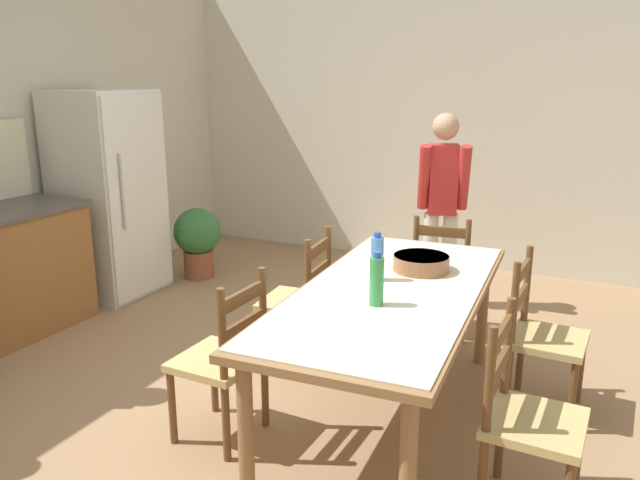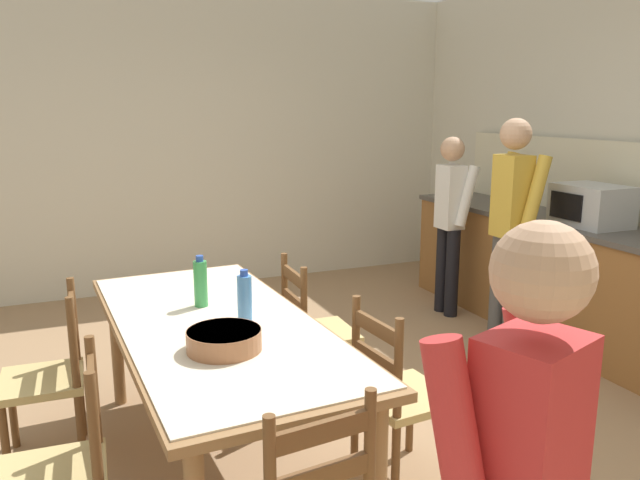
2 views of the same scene
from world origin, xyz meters
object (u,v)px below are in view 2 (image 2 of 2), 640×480
object	(u,v)px
bottle_off_centre	(245,299)
microwave	(591,205)
chair_side_far_left	(315,332)
person_at_sink	(450,216)
bottle_near_centre	(201,283)
chair_side_near_left	(50,378)
chair_side_near_right	(62,474)
person_at_counter	(511,221)
dining_table	(216,336)
chair_side_far_right	(398,396)
serving_bowl	(224,339)

from	to	relation	value
bottle_off_centre	microwave	bearing A→B (deg)	102.98
chair_side_far_left	person_at_sink	xyz separation A→B (m)	(-1.08, 1.70, 0.43)
bottle_near_centre	chair_side_near_left	xyz separation A→B (m)	(-0.17, -0.76, -0.46)
bottle_near_centre	chair_side_far_left	world-z (taller)	bottle_near_centre
microwave	chair_side_near_right	world-z (taller)	microwave
bottle_near_centre	person_at_counter	world-z (taller)	person_at_counter
dining_table	bottle_near_centre	xyz separation A→B (m)	(-0.26, -0.01, 0.20)
bottle_near_centre	chair_side_far_right	distance (m)	1.15
serving_bowl	chair_side_far_left	world-z (taller)	chair_side_far_left
bottle_near_centre	person_at_sink	world-z (taller)	person_at_sink
bottle_off_centre	person_at_counter	world-z (taller)	person_at_counter
microwave	person_at_sink	xyz separation A→B (m)	(-1.04, -0.50, -0.22)
chair_side_far_right	person_at_sink	bearing A→B (deg)	-44.30
dining_table	bottle_near_centre	size ratio (longest dim) A/B	7.90
chair_side_far_right	person_at_counter	world-z (taller)	person_at_counter
dining_table	chair_side_far_right	xyz separation A→B (m)	(0.43, 0.77, -0.26)
chair_side_far_right	chair_side_near_right	bearing A→B (deg)	87.90
chair_side_near_left	person_at_counter	distance (m)	3.24
chair_side_near_left	person_at_sink	world-z (taller)	person_at_sink
chair_side_far_right	person_at_sink	world-z (taller)	person_at_sink
bottle_near_centre	chair_side_far_left	size ratio (longest dim) A/B	0.30
bottle_near_centre	chair_side_far_left	bearing A→B (deg)	108.63
chair_side_near_right	chair_side_near_left	distance (m)	0.94
microwave	chair_side_near_left	xyz separation A→B (m)	(0.12, -3.70, -0.64)
chair_side_far_left	person_at_sink	distance (m)	2.06
bottle_off_centre	dining_table	bearing A→B (deg)	-129.63
bottle_near_centre	bottle_off_centre	size ratio (longest dim) A/B	1.00
serving_bowl	person_at_sink	xyz separation A→B (m)	(-1.96, 2.48, 0.04)
bottle_near_centre	chair_side_near_right	size ratio (longest dim) A/B	0.30
bottle_off_centre	chair_side_near_left	world-z (taller)	bottle_off_centre
bottle_off_centre	person_at_sink	distance (m)	2.86
chair_side_far_right	chair_side_far_left	xyz separation A→B (m)	(-0.94, -0.05, 0.00)
bottle_off_centre	person_at_sink	size ratio (longest dim) A/B	0.17
bottle_off_centre	chair_side_near_right	size ratio (longest dim) A/B	0.30
person_at_counter	microwave	bearing A→B (deg)	-25.05
microwave	chair_side_near_right	size ratio (longest dim) A/B	0.55
bottle_near_centre	bottle_off_centre	xyz separation A→B (m)	(0.36, 0.13, 0.00)
microwave	person_at_counter	xyz separation A→B (m)	(-0.24, -0.52, -0.12)
bottle_near_centre	microwave	bearing A→B (deg)	95.58
person_at_sink	bottle_off_centre	bearing A→B (deg)	-143.82
person_at_sink	person_at_counter	xyz separation A→B (m)	(0.80, -0.02, 0.10)
chair_side_near_right	chair_side_far_left	bearing A→B (deg)	127.83
chair_side_near_left	person_at_counter	size ratio (longest dim) A/B	0.53
chair_side_far_right	chair_side_near_left	xyz separation A→B (m)	(-0.86, -1.54, 0.00)
chair_side_far_right	chair_side_near_left	distance (m)	1.77
chair_side_near_right	chair_side_near_left	bearing A→B (deg)	-174.48
chair_side_far_right	chair_side_far_left	distance (m)	0.95
bottle_near_centre	chair_side_near_left	world-z (taller)	bottle_near_centre
bottle_off_centre	person_at_sink	world-z (taller)	person_at_sink
chair_side_far_right	chair_side_far_left	world-z (taller)	same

